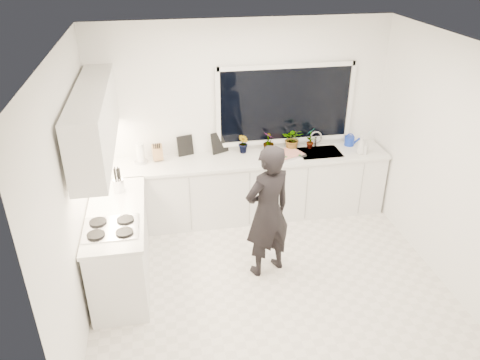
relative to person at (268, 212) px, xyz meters
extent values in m
cube|color=beige|center=(-0.02, -0.20, -0.83)|extent=(4.00, 3.50, 0.02)
cube|color=white|center=(-0.02, 1.56, 0.53)|extent=(4.00, 0.02, 2.70)
cube|color=white|center=(-2.03, -0.20, 0.53)|extent=(0.02, 3.50, 2.70)
cube|color=white|center=(1.99, -0.20, 0.53)|extent=(0.02, 3.50, 2.70)
cube|color=white|center=(-0.02, -0.20, 1.89)|extent=(4.00, 3.50, 0.02)
cube|color=black|center=(0.58, 1.53, 0.73)|extent=(1.80, 0.02, 1.00)
cube|color=white|center=(-0.02, 1.25, -0.38)|extent=(3.92, 0.58, 0.88)
cube|color=white|center=(-1.69, 0.15, -0.38)|extent=(0.58, 1.60, 0.88)
cube|color=silver|center=(-0.02, 1.24, 0.08)|extent=(3.94, 0.62, 0.04)
cube|color=silver|center=(-1.69, 0.15, 0.08)|extent=(0.62, 1.60, 0.04)
cube|color=white|center=(-1.81, 0.50, 1.03)|extent=(0.34, 2.10, 0.70)
cube|color=silver|center=(1.03, 1.25, 0.05)|extent=(0.58, 0.42, 0.14)
cylinder|color=silver|center=(1.03, 1.45, 0.21)|extent=(0.03, 0.03, 0.22)
cube|color=black|center=(-1.71, -0.20, 0.11)|extent=(0.56, 0.48, 0.03)
imported|color=black|center=(0.00, 0.00, 0.00)|extent=(0.70, 0.59, 1.64)
cube|color=silver|center=(0.53, 1.22, 0.11)|extent=(0.56, 0.49, 0.03)
cube|color=#B83018|center=(0.53, 1.22, 0.13)|extent=(0.50, 0.44, 0.01)
cylinder|color=#122EAA|center=(1.53, 1.41, 0.16)|extent=(0.18, 0.18, 0.13)
cylinder|color=silver|center=(-1.41, 1.35, 0.23)|extent=(0.14, 0.14, 0.26)
cube|color=brown|center=(-1.19, 1.39, 0.21)|extent=(0.14, 0.12, 0.22)
cylinder|color=#ACACB1|center=(-1.66, 0.60, 0.18)|extent=(0.16, 0.16, 0.16)
cube|color=black|center=(-0.81, 1.49, 0.24)|extent=(0.22, 0.08, 0.28)
cube|color=black|center=(-0.34, 1.49, 0.25)|extent=(0.24, 0.12, 0.30)
imported|color=#26662D|center=(-0.02, 1.41, 0.24)|extent=(0.18, 0.19, 0.29)
imported|color=#26662D|center=(0.34, 1.41, 0.24)|extent=(0.21, 0.21, 0.28)
imported|color=#26662D|center=(0.68, 1.41, 0.26)|extent=(0.36, 0.33, 0.32)
imported|color=#26662D|center=(0.94, 1.41, 0.26)|extent=(0.20, 0.20, 0.32)
imported|color=#D8BF66|center=(1.57, 1.10, 0.23)|extent=(0.12, 0.12, 0.27)
imported|color=#D8BF66|center=(1.62, 1.10, 0.20)|extent=(0.13, 0.13, 0.20)
camera|label=1|loc=(-1.11, -4.40, 2.80)|focal=35.00mm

